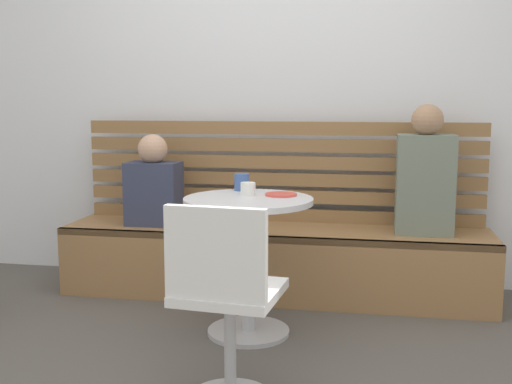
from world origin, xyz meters
TOP-DOWN VIEW (x-y plane):
  - ground at (0.00, 0.00)m, footprint 8.00×8.00m
  - back_wall at (0.00, 1.64)m, footprint 5.20×0.10m
  - booth_bench at (0.00, 1.20)m, footprint 2.70×0.52m
  - booth_backrest at (0.00, 1.44)m, footprint 2.65×0.04m
  - cafe_table at (-0.03, 0.51)m, footprint 0.68×0.68m
  - white_chair at (0.04, -0.30)m, footprint 0.44×0.44m
  - person_adult at (0.92, 1.21)m, footprint 0.34×0.22m
  - person_child_left at (-0.79, 1.18)m, footprint 0.34×0.22m
  - cup_mug_blue at (-0.12, 0.77)m, footprint 0.08×0.08m
  - cup_ceramic_white at (-0.05, 0.60)m, footprint 0.08×0.08m
  - plate_small at (0.13, 0.62)m, footprint 0.17×0.17m

SIDE VIEW (x-z plane):
  - ground at x=0.00m, z-range 0.00..0.00m
  - booth_bench at x=0.00m, z-range 0.00..0.44m
  - white_chair at x=0.04m, z-range 0.04..0.89m
  - cafe_table at x=-0.03m, z-range 0.15..0.89m
  - person_child_left at x=-0.79m, z-range 0.40..0.99m
  - plate_small at x=0.13m, z-range 0.74..0.75m
  - cup_ceramic_white at x=-0.05m, z-range 0.74..0.81m
  - booth_backrest at x=0.00m, z-range 0.44..1.11m
  - cup_mug_blue at x=-0.12m, z-range 0.74..0.83m
  - person_adult at x=0.92m, z-range 0.40..1.18m
  - back_wall at x=0.00m, z-range 0.00..2.90m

